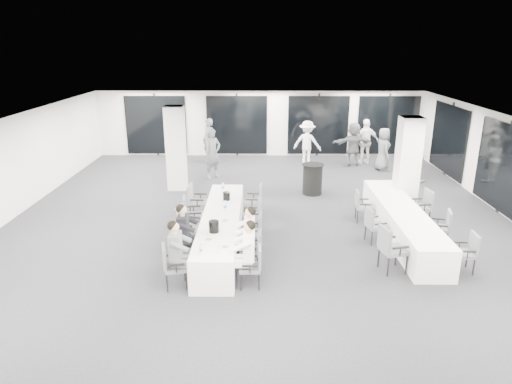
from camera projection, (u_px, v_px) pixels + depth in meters
room at (291, 165)px, 13.14m from camera, size 14.04×16.04×2.84m
column_left at (176, 148)px, 15.14m from camera, size 0.60×0.60×2.80m
column_right at (407, 166)px, 13.00m from camera, size 0.60×0.60×2.80m
banquet_table_main at (221, 229)px, 11.21m from camera, size 0.90×5.00×0.75m
banquet_table_side at (402, 222)px, 11.65m from camera, size 0.90×5.00×0.75m
cocktail_table at (312, 179)px, 14.88m from camera, size 0.72×0.72×1.00m
chair_main_left_near at (171, 264)px, 9.15m from camera, size 0.56×0.59×0.92m
chair_main_left_second at (179, 242)px, 10.07m from camera, size 0.53×0.57×0.95m
chair_main_left_mid at (185, 224)px, 10.95m from camera, size 0.61×0.65×1.04m
chair_main_left_fourth at (191, 213)px, 11.74m from camera, size 0.58×0.62×1.00m
chair_main_left_far at (196, 200)px, 12.72m from camera, size 0.54×0.59×1.01m
chair_main_right_near at (254, 264)px, 9.20m from camera, size 0.45×0.50×0.86m
chair_main_right_second at (254, 247)px, 9.94m from camera, size 0.48×0.52×0.87m
chair_main_right_mid at (255, 230)px, 10.82m from camera, size 0.49×0.53×0.91m
chair_main_right_fourth at (255, 213)px, 11.85m from camera, size 0.52×0.56×0.90m
chair_main_right_far at (256, 199)px, 12.79m from camera, size 0.53×0.58×0.98m
chair_side_left_near at (390, 246)px, 9.78m from camera, size 0.62×0.65×1.03m
chair_side_left_mid at (373, 223)px, 11.25m from camera, size 0.53×0.56×0.88m
chair_side_left_far at (361, 204)px, 12.59m from camera, size 0.47×0.51×0.87m
chair_side_right_near at (467, 250)px, 9.80m from camera, size 0.47×0.52×0.89m
chair_side_right_mid at (443, 225)px, 11.11m from camera, size 0.54×0.57×0.89m
chair_side_right_far at (423, 204)px, 12.45m from camera, size 0.54×0.58×0.95m
seated_guest_a at (179, 250)px, 9.08m from camera, size 0.50×0.38×1.44m
seated_guest_b at (186, 231)px, 10.00m from camera, size 0.50×0.38×1.44m
seated_guest_c at (246, 250)px, 9.10m from camera, size 0.50×0.38×1.44m
seated_guest_d at (247, 234)px, 9.85m from camera, size 0.50×0.38×1.44m
standing_guest_a at (213, 150)px, 16.49m from camera, size 0.97×0.96×2.08m
standing_guest_c at (307, 140)px, 18.52m from camera, size 1.43×1.04×1.98m
standing_guest_d at (366, 138)px, 18.54m from camera, size 1.30×0.86×2.06m
standing_guest_e at (383, 146)px, 17.57m from camera, size 0.65×0.96×1.86m
standing_guest_f at (353, 141)px, 18.19m from camera, size 1.92×1.05×1.98m
standing_guest_g at (209, 138)px, 18.70m from camera, size 0.95×0.96×2.05m
standing_guest_h at (416, 155)px, 16.22m from camera, size 1.05×1.03×1.90m
ice_bucket_near at (214, 227)px, 10.07m from camera, size 0.23×0.23×0.26m
ice_bucket_far at (226, 196)px, 12.12m from camera, size 0.19×0.19×0.22m
water_bottle_a at (201, 249)px, 9.05m from camera, size 0.06×0.06×0.20m
water_bottle_b at (225, 206)px, 11.38m from camera, size 0.08×0.08×0.24m
water_bottle_c at (223, 186)px, 12.94m from camera, size 0.07×0.07×0.21m
plate_a at (209, 240)px, 9.69m from camera, size 0.19×0.19×0.03m
plate_b at (225, 247)px, 9.34m from camera, size 0.20×0.20×0.03m
plate_c at (225, 221)px, 10.72m from camera, size 0.19×0.19×0.03m
wine_glass at (218, 246)px, 9.07m from camera, size 0.07×0.07×0.19m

